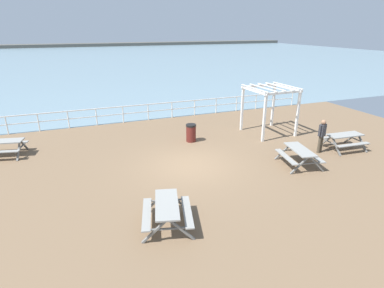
% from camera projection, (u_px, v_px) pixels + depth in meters
% --- Properties ---
extents(ground_plane, '(30.00, 24.00, 0.20)m').
position_uv_depth(ground_plane, '(190.00, 167.00, 13.93)').
color(ground_plane, brown).
extents(sea_band, '(142.00, 90.00, 0.01)m').
position_uv_depth(sea_band, '(93.00, 59.00, 59.93)').
color(sea_band, gray).
rests_on(sea_band, ground).
extents(distant_shoreline, '(142.00, 6.00, 1.80)m').
position_uv_depth(distant_shoreline, '(82.00, 46.00, 97.45)').
color(distant_shoreline, '#4C4C47').
rests_on(distant_shoreline, ground).
extents(seaward_railing, '(23.07, 0.07, 1.08)m').
position_uv_depth(seaward_railing, '(148.00, 109.00, 20.40)').
color(seaward_railing, white).
rests_on(seaward_railing, ground).
extents(picnic_table_near_left, '(1.90, 1.66, 0.80)m').
position_uv_depth(picnic_table_near_left, '(344.00, 138.00, 15.57)').
color(picnic_table_near_left, gray).
rests_on(picnic_table_near_left, ground).
extents(picnic_table_near_right, '(1.91, 2.13, 0.80)m').
position_uv_depth(picnic_table_near_right, '(167.00, 209.00, 9.51)').
color(picnic_table_near_right, gray).
rests_on(picnic_table_near_right, ground).
extents(picnic_table_mid_centre, '(1.84, 2.06, 0.80)m').
position_uv_depth(picnic_table_mid_centre, '(300.00, 153.00, 13.72)').
color(picnic_table_mid_centre, gray).
rests_on(picnic_table_mid_centre, ground).
extents(picnic_table_far_left, '(2.07, 1.85, 0.80)m').
position_uv_depth(picnic_table_far_left, '(3.00, 144.00, 14.71)').
color(picnic_table_far_left, gray).
rests_on(picnic_table_far_left, ground).
extents(visitor, '(0.51, 0.32, 1.66)m').
position_uv_depth(visitor, '(322.00, 134.00, 15.01)').
color(visitor, '#4C4233').
rests_on(visitor, ground).
extents(lattice_pergola, '(2.51, 2.63, 2.70)m').
position_uv_depth(lattice_pergola, '(270.00, 99.00, 17.45)').
color(lattice_pergola, white).
rests_on(lattice_pergola, ground).
extents(litter_bin, '(0.55, 0.55, 0.95)m').
position_uv_depth(litter_bin, '(191.00, 133.00, 16.65)').
color(litter_bin, '#591E19').
rests_on(litter_bin, ground).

